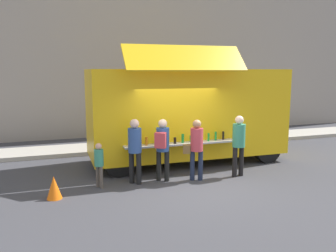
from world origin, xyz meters
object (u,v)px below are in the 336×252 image
object	(u,v)px
customer_rear_waiting	(135,145)
customer_extra_browsing	(239,140)
child_near_queue	(99,161)
customer_front_ordering	(196,145)
customer_mid_with_backpack	(162,144)
food_truck_main	(187,112)
traffic_cone_orange	(54,188)
trash_bin	(259,129)

from	to	relation	value
customer_rear_waiting	customer_extra_browsing	world-z (taller)	customer_extra_browsing
customer_rear_waiting	child_near_queue	world-z (taller)	customer_rear_waiting
customer_front_ordering	customer_mid_with_backpack	size ratio (longest dim) A/B	0.99
customer_mid_with_backpack	child_near_queue	size ratio (longest dim) A/B	1.46
food_truck_main	traffic_cone_orange	bearing A→B (deg)	-152.30
traffic_cone_orange	customer_extra_browsing	xyz separation A→B (m)	(5.04, 0.17, 0.78)
food_truck_main	customer_extra_browsing	xyz separation A→B (m)	(0.76, -2.01, -0.61)
traffic_cone_orange	customer_mid_with_backpack	size ratio (longest dim) A/B	0.32
traffic_cone_orange	child_near_queue	world-z (taller)	child_near_queue
trash_bin	customer_extra_browsing	xyz separation A→B (m)	(-3.54, -4.34, 0.54)
traffic_cone_orange	child_near_queue	distance (m)	1.30
food_truck_main	customer_front_ordering	size ratio (longest dim) A/B	3.74
customer_mid_with_backpack	child_near_queue	xyz separation A→B (m)	(-1.71, 0.05, -0.35)
food_truck_main	child_near_queue	size ratio (longest dim) A/B	5.40
trash_bin	customer_rear_waiting	xyz separation A→B (m)	(-6.50, -4.03, 0.53)
customer_front_ordering	customer_rear_waiting	xyz separation A→B (m)	(-1.66, 0.25, 0.04)
trash_bin	customer_front_ordering	bearing A→B (deg)	-138.49
customer_front_ordering	customer_extra_browsing	xyz separation A→B (m)	(1.29, -0.06, 0.05)
customer_front_ordering	child_near_queue	xyz separation A→B (m)	(-2.61, 0.25, -0.30)
food_truck_main	customer_rear_waiting	xyz separation A→B (m)	(-2.19, -1.71, -0.61)
traffic_cone_orange	customer_front_ordering	bearing A→B (deg)	3.40
trash_bin	food_truck_main	bearing A→B (deg)	-151.68
traffic_cone_orange	child_near_queue	size ratio (longest dim) A/B	0.47
trash_bin	customer_mid_with_backpack	bearing A→B (deg)	-144.59
customer_extra_browsing	child_near_queue	bearing A→B (deg)	76.94
trash_bin	traffic_cone_orange	bearing A→B (deg)	-152.31
customer_rear_waiting	customer_mid_with_backpack	bearing A→B (deg)	-47.02
customer_extra_browsing	trash_bin	bearing A→B (deg)	-47.88
traffic_cone_orange	customer_mid_with_backpack	distance (m)	2.97
customer_extra_browsing	food_truck_main	bearing A→B (deg)	12.10
trash_bin	child_near_queue	bearing A→B (deg)	-151.58
food_truck_main	customer_extra_browsing	world-z (taller)	food_truck_main
customer_mid_with_backpack	trash_bin	bearing A→B (deg)	-23.70
customer_mid_with_backpack	customer_extra_browsing	world-z (taller)	customer_extra_browsing
food_truck_main	customer_mid_with_backpack	distance (m)	2.35
traffic_cone_orange	trash_bin	distance (m)	9.69
food_truck_main	customer_front_ordering	distance (m)	2.13
customer_front_ordering	customer_extra_browsing	world-z (taller)	customer_extra_browsing
trash_bin	customer_extra_browsing	size ratio (longest dim) A/B	0.58
customer_mid_with_backpack	customer_extra_browsing	size ratio (longest dim) A/B	0.98
traffic_cone_orange	customer_rear_waiting	bearing A→B (deg)	12.74
trash_bin	customer_extra_browsing	distance (m)	5.62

